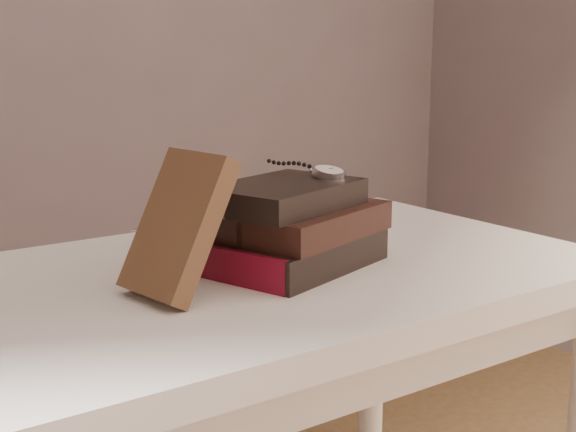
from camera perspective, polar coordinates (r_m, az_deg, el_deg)
table at (r=1.17m, az=-2.45°, el=-8.06°), size 1.00×0.60×0.75m
book_stack at (r=1.13m, az=0.46°, el=-0.82°), size 0.29×0.23×0.12m
journal at (r=1.00m, az=-7.85°, el=-0.69°), size 0.13×0.13×0.18m
pocket_watch at (r=1.17m, az=2.71°, el=3.21°), size 0.06×0.16×0.02m
eyeglasses at (r=1.12m, az=-5.64°, el=-0.43°), size 0.13×0.14×0.05m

